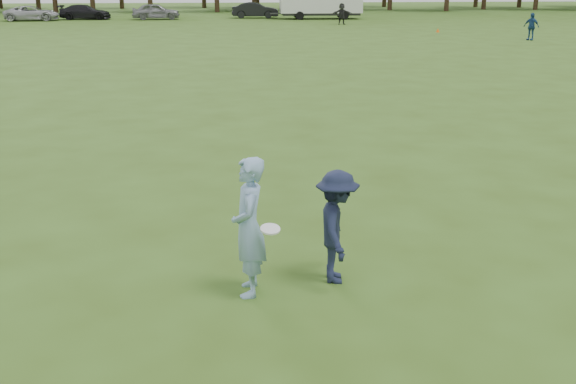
% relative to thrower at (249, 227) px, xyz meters
% --- Properties ---
extents(ground, '(200.00, 200.00, 0.00)m').
position_rel_thrower_xyz_m(ground, '(-0.14, 0.42, -0.98)').
color(ground, '#334E15').
rests_on(ground, ground).
extents(thrower, '(0.49, 0.73, 1.97)m').
position_rel_thrower_xyz_m(thrower, '(0.00, 0.00, 0.00)').
color(thrower, '#80A3C6').
rests_on(thrower, ground).
extents(defender, '(0.71, 1.13, 1.67)m').
position_rel_thrower_xyz_m(defender, '(1.26, 0.30, -0.15)').
color(defender, '#181E36').
rests_on(defender, ground).
extents(player_far_b, '(1.03, 1.08, 1.80)m').
position_rel_thrower_xyz_m(player_far_b, '(19.97, 36.38, -0.08)').
color(player_far_b, navy).
rests_on(player_far_b, ground).
extents(player_far_d, '(1.74, 0.69, 1.83)m').
position_rel_thrower_xyz_m(player_far_d, '(9.59, 52.03, -0.07)').
color(player_far_d, '#242424').
rests_on(player_far_d, ground).
extents(car_c, '(5.22, 2.75, 1.40)m').
position_rel_thrower_xyz_m(car_c, '(-19.05, 59.28, -0.28)').
color(car_c, '#B1AFB4').
rests_on(car_c, ground).
extents(car_d, '(4.88, 2.01, 1.41)m').
position_rel_thrower_xyz_m(car_d, '(-14.38, 60.70, -0.28)').
color(car_d, black).
rests_on(car_d, ground).
extents(car_e, '(4.78, 2.35, 1.57)m').
position_rel_thrower_xyz_m(car_e, '(-7.47, 60.13, -0.20)').
color(car_e, slate).
rests_on(car_e, ground).
extents(car_f, '(4.75, 1.89, 1.54)m').
position_rel_thrower_xyz_m(car_f, '(2.30, 61.68, -0.21)').
color(car_f, black).
rests_on(car_f, ground).
extents(field_cone, '(0.28, 0.28, 0.30)m').
position_rel_thrower_xyz_m(field_cone, '(15.64, 43.18, -0.83)').
color(field_cone, '#F2590C').
rests_on(field_cone, ground).
extents(disc_in_play, '(0.30, 0.30, 0.09)m').
position_rel_thrower_xyz_m(disc_in_play, '(0.28, -0.28, 0.07)').
color(disc_in_play, white).
rests_on(disc_in_play, ground).
extents(cargo_trailer, '(9.00, 2.75, 3.20)m').
position_rel_thrower_xyz_m(cargo_trailer, '(8.70, 59.73, 0.79)').
color(cargo_trailer, silver).
rests_on(cargo_trailer, ground).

